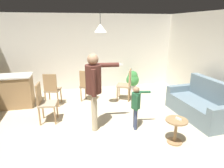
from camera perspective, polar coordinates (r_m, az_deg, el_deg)
ground at (r=4.65m, az=-1.81°, el=-13.27°), size 7.68×7.68×0.00m
wall_back at (r=7.24m, az=-6.80°, el=9.16°), size 6.40×0.10×2.70m
couch_floral at (r=5.61m, az=24.51°, el=-5.58°), size 0.95×1.85×1.00m
kitchen_counter at (r=6.38m, az=-27.60°, el=-1.90°), size 1.26×0.66×0.95m
side_table_by_couch at (r=4.26m, az=18.20°, el=-12.21°), size 0.44×0.44×0.52m
person_adult at (r=4.30m, az=-5.24°, el=0.02°), size 0.88×0.51×1.76m
person_child at (r=4.46m, az=7.12°, el=-5.54°), size 0.56×0.30×1.03m
dining_chair_by_counter at (r=5.98m, az=-17.20°, el=-1.18°), size 0.50×0.50×1.00m
dining_chair_near_wall at (r=5.05m, az=-19.20°, el=-4.81°), size 0.46×0.46×1.00m
dining_chair_centre_back at (r=6.17m, az=4.18°, el=0.15°), size 0.55×0.55×1.00m
dining_chair_spare at (r=6.11m, az=-7.25°, el=-0.14°), size 0.57×0.57×1.00m
potted_plant_corner at (r=7.18m, az=6.05°, el=1.34°), size 0.47×0.47×0.72m
spare_remote_on_table at (r=4.17m, az=18.91°, el=-9.63°), size 0.08×0.13×0.04m
ceiling_light_pendant at (r=5.03m, az=-3.43°, el=16.01°), size 0.32×0.32×0.55m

